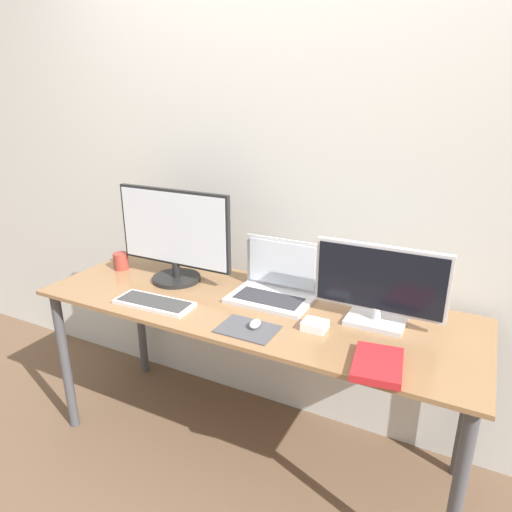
{
  "coord_description": "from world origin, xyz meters",
  "views": [
    {
      "loc": [
        0.83,
        -1.24,
        1.63
      ],
      "look_at": [
        0.02,
        0.34,
        0.99
      ],
      "focal_mm": 32.0,
      "sensor_mm": 36.0,
      "label": 1
    }
  ],
  "objects_px": {
    "keyboard": "(154,303)",
    "book": "(378,364)",
    "monitor_left": "(174,236)",
    "monitor_right": "(379,286)",
    "mouse": "(255,324)",
    "power_brick": "(315,325)",
    "laptop": "(275,284)",
    "mug": "(121,261)"
  },
  "relations": [
    {
      "from": "mug",
      "to": "book",
      "type": "bearing_deg",
      "value": -12.29
    },
    {
      "from": "monitor_left",
      "to": "power_brick",
      "type": "height_order",
      "value": "monitor_left"
    },
    {
      "from": "monitor_right",
      "to": "mouse",
      "type": "height_order",
      "value": "monitor_right"
    },
    {
      "from": "monitor_left",
      "to": "laptop",
      "type": "xyz_separation_m",
      "value": [
        0.5,
        0.05,
        -0.17
      ]
    },
    {
      "from": "book",
      "to": "power_brick",
      "type": "distance_m",
      "value": 0.31
    },
    {
      "from": "mouse",
      "to": "mug",
      "type": "bearing_deg",
      "value": 164.52
    },
    {
      "from": "laptop",
      "to": "keyboard",
      "type": "bearing_deg",
      "value": -143.49
    },
    {
      "from": "mug",
      "to": "power_brick",
      "type": "height_order",
      "value": "mug"
    },
    {
      "from": "laptop",
      "to": "monitor_right",
      "type": "bearing_deg",
      "value": -5.87
    },
    {
      "from": "book",
      "to": "power_brick",
      "type": "xyz_separation_m",
      "value": [
        -0.28,
        0.15,
        0.0
      ]
    },
    {
      "from": "book",
      "to": "power_brick",
      "type": "bearing_deg",
      "value": 151.22
    },
    {
      "from": "keyboard",
      "to": "mug",
      "type": "xyz_separation_m",
      "value": [
        -0.42,
        0.26,
        0.03
      ]
    },
    {
      "from": "keyboard",
      "to": "mouse",
      "type": "bearing_deg",
      "value": 1.22
    },
    {
      "from": "mouse",
      "to": "power_brick",
      "type": "relative_size",
      "value": 0.67
    },
    {
      "from": "mouse",
      "to": "keyboard",
      "type": "bearing_deg",
      "value": -178.78
    },
    {
      "from": "keyboard",
      "to": "power_brick",
      "type": "distance_m",
      "value": 0.7
    },
    {
      "from": "monitor_right",
      "to": "keyboard",
      "type": "xyz_separation_m",
      "value": [
        -0.89,
        -0.27,
        -0.15
      ]
    },
    {
      "from": "power_brick",
      "to": "mouse",
      "type": "bearing_deg",
      "value": -154.27
    },
    {
      "from": "book",
      "to": "mouse",
      "type": "bearing_deg",
      "value": 173.88
    },
    {
      "from": "monitor_left",
      "to": "book",
      "type": "distance_m",
      "value": 1.11
    },
    {
      "from": "monitor_left",
      "to": "monitor_right",
      "type": "bearing_deg",
      "value": 0.0
    },
    {
      "from": "laptop",
      "to": "power_brick",
      "type": "xyz_separation_m",
      "value": [
        0.26,
        -0.21,
        -0.04
      ]
    },
    {
      "from": "mouse",
      "to": "power_brick",
      "type": "bearing_deg",
      "value": 25.73
    },
    {
      "from": "mug",
      "to": "mouse",
      "type": "bearing_deg",
      "value": -15.48
    },
    {
      "from": "mouse",
      "to": "power_brick",
      "type": "height_order",
      "value": "mouse"
    },
    {
      "from": "laptop",
      "to": "keyboard",
      "type": "xyz_separation_m",
      "value": [
        -0.43,
        -0.32,
        -0.05
      ]
    },
    {
      "from": "mouse",
      "to": "monitor_left",
      "type": "bearing_deg",
      "value": 155.3
    },
    {
      "from": "monitor_left",
      "to": "mug",
      "type": "xyz_separation_m",
      "value": [
        -0.35,
        -0.01,
        -0.18
      ]
    },
    {
      "from": "monitor_left",
      "to": "laptop",
      "type": "relative_size",
      "value": 1.68
    },
    {
      "from": "monitor_left",
      "to": "book",
      "type": "relative_size",
      "value": 2.47
    },
    {
      "from": "monitor_right",
      "to": "book",
      "type": "relative_size",
      "value": 2.1
    },
    {
      "from": "keyboard",
      "to": "book",
      "type": "xyz_separation_m",
      "value": [
        0.96,
        -0.04,
        0.0
      ]
    },
    {
      "from": "monitor_left",
      "to": "monitor_right",
      "type": "xyz_separation_m",
      "value": [
        0.96,
        0.0,
        -0.07
      ]
    },
    {
      "from": "monitor_right",
      "to": "keyboard",
      "type": "relative_size",
      "value": 1.44
    },
    {
      "from": "laptop",
      "to": "mouse",
      "type": "height_order",
      "value": "laptop"
    },
    {
      "from": "book",
      "to": "monitor_left",
      "type": "bearing_deg",
      "value": 163.47
    },
    {
      "from": "keyboard",
      "to": "mug",
      "type": "relative_size",
      "value": 4.15
    },
    {
      "from": "keyboard",
      "to": "power_brick",
      "type": "bearing_deg",
      "value": 9.07
    },
    {
      "from": "monitor_right",
      "to": "book",
      "type": "bearing_deg",
      "value": -75.64
    },
    {
      "from": "monitor_right",
      "to": "power_brick",
      "type": "bearing_deg",
      "value": -141.15
    },
    {
      "from": "laptop",
      "to": "keyboard",
      "type": "relative_size",
      "value": 1.01
    },
    {
      "from": "monitor_right",
      "to": "power_brick",
      "type": "xyz_separation_m",
      "value": [
        -0.2,
        -0.16,
        -0.14
      ]
    }
  ]
}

